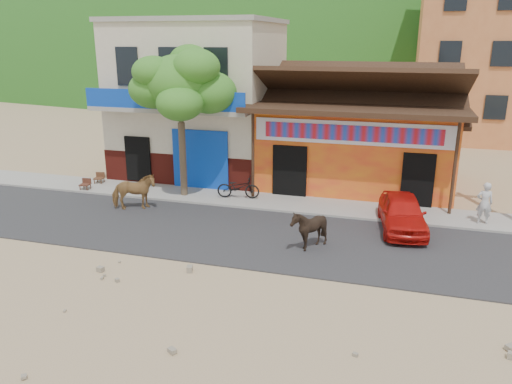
% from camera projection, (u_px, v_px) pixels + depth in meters
% --- Properties ---
extents(ground, '(120.00, 120.00, 0.00)m').
position_uv_depth(ground, '(249.00, 271.00, 14.21)').
color(ground, '#9E825B').
rests_on(ground, ground).
extents(road, '(60.00, 5.00, 0.04)m').
position_uv_depth(road, '(271.00, 238.00, 16.50)').
color(road, '#28282B').
rests_on(road, ground).
extents(sidewalk, '(60.00, 2.00, 0.12)m').
position_uv_depth(sidewalk, '(294.00, 204.00, 19.70)').
color(sidewalk, gray).
rests_on(sidewalk, ground).
extents(dance_club, '(8.00, 6.00, 3.60)m').
position_uv_depth(dance_club, '(357.00, 144.00, 22.32)').
color(dance_club, orange).
rests_on(dance_club, ground).
extents(cafe_building, '(7.00, 6.00, 7.00)m').
position_uv_depth(cafe_building, '(200.00, 100.00, 23.82)').
color(cafe_building, beige).
rests_on(cafe_building, ground).
extents(apartment_front, '(9.00, 9.00, 12.00)m').
position_uv_depth(apartment_front, '(492.00, 44.00, 32.04)').
color(apartment_front, '#CC723F').
rests_on(apartment_front, ground).
extents(tree, '(3.00, 3.00, 6.00)m').
position_uv_depth(tree, '(181.00, 123.00, 19.84)').
color(tree, '#2D721E').
rests_on(tree, sidewalk).
extents(cow_tan, '(1.82, 1.40, 1.40)m').
position_uv_depth(cow_tan, '(134.00, 192.00, 18.97)').
color(cow_tan, olive).
rests_on(cow_tan, road).
extents(cow_dark, '(1.41, 1.31, 1.32)m').
position_uv_depth(cow_dark, '(309.00, 229.00, 15.40)').
color(cow_dark, black).
rests_on(cow_dark, road).
extents(red_car, '(1.90, 3.71, 1.21)m').
position_uv_depth(red_car, '(402.00, 213.00, 17.01)').
color(red_car, red).
rests_on(red_car, road).
extents(scooter, '(1.80, 0.87, 0.90)m').
position_uv_depth(scooter, '(238.00, 187.00, 20.16)').
color(scooter, black).
rests_on(scooter, sidewalk).
extents(pedestrian, '(0.57, 0.40, 1.49)m').
position_uv_depth(pedestrian, '(484.00, 203.00, 17.30)').
color(pedestrian, silver).
rests_on(pedestrian, sidewalk).
extents(cafe_chair_left, '(0.46, 0.46, 0.85)m').
position_uv_depth(cafe_chair_left, '(99.00, 174.00, 22.29)').
color(cafe_chair_left, '#4A2318').
rests_on(cafe_chair_left, sidewalk).
extents(cafe_chair_right, '(0.44, 0.44, 0.85)m').
position_uv_depth(cafe_chair_right, '(85.00, 180.00, 21.32)').
color(cafe_chair_right, '#462217').
rests_on(cafe_chair_right, sidewalk).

